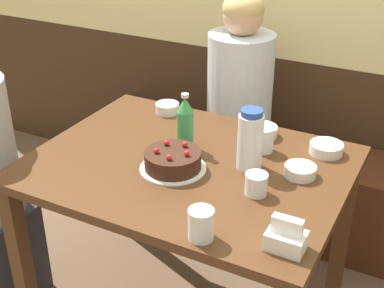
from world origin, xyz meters
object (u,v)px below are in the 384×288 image
(water_pitcher, at_px, (250,140))
(bowl_soup_white, at_px, (300,171))
(bowl_side_dish, at_px, (167,108))
(bowl_sauce_shallow, at_px, (262,131))
(glass_tumbler_short, at_px, (201,224))
(person_teal_shirt, at_px, (238,130))
(napkin_holder, at_px, (286,238))
(bowl_rice_small, at_px, (326,148))
(glass_water_tall, at_px, (256,184))
(bench_seat, at_px, (262,181))
(birthday_cake, at_px, (173,161))
(glass_shot_small, at_px, (264,139))
(soju_bottle, at_px, (185,122))

(water_pitcher, xyz_separation_m, bowl_soup_white, (0.18, 0.03, -0.09))
(bowl_side_dish, height_order, bowl_sauce_shallow, same)
(glass_tumbler_short, xyz_separation_m, person_teal_shirt, (-0.34, 1.07, -0.24))
(water_pitcher, relative_size, napkin_holder, 2.05)
(napkin_holder, relative_size, bowl_rice_small, 0.88)
(napkin_holder, height_order, glass_water_tall, napkin_holder)
(bench_seat, bearing_deg, glass_water_tall, -71.98)
(napkin_holder, height_order, bowl_rice_small, napkin_holder)
(water_pitcher, relative_size, glass_water_tall, 2.97)
(birthday_cake, relative_size, glass_shot_small, 2.48)
(napkin_holder, height_order, bowl_side_dish, napkin_holder)
(bowl_rice_small, xyz_separation_m, glass_shot_small, (-0.22, -0.09, 0.03))
(person_teal_shirt, bearing_deg, soju_bottle, 2.71)
(birthday_cake, xyz_separation_m, bowl_soup_white, (0.42, 0.17, -0.01))
(napkin_holder, xyz_separation_m, bowl_side_dish, (-0.76, 0.65, -0.02))
(bowl_side_dish, xyz_separation_m, glass_shot_small, (0.50, -0.14, 0.03))
(bowl_sauce_shallow, bearing_deg, bowl_rice_small, -4.97)
(bowl_sauce_shallow, distance_m, person_teal_shirt, 0.50)
(birthday_cake, relative_size, napkin_holder, 2.17)
(water_pitcher, distance_m, bowl_sauce_shallow, 0.27)
(person_teal_shirt, bearing_deg, bowl_rice_small, 52.96)
(birthday_cake, bearing_deg, bowl_side_dish, 122.39)
(soju_bottle, bearing_deg, glass_water_tall, -26.37)
(soju_bottle, relative_size, person_teal_shirt, 0.18)
(bench_seat, bearing_deg, person_teal_shirt, -124.94)
(soju_bottle, xyz_separation_m, glass_water_tall, (0.36, -0.18, -0.07))
(water_pitcher, distance_m, glass_water_tall, 0.19)
(bowl_soup_white, distance_m, glass_water_tall, 0.20)
(soju_bottle, bearing_deg, bowl_side_dish, 131.96)
(bowl_side_dish, height_order, person_teal_shirt, person_teal_shirt)
(birthday_cake, xyz_separation_m, glass_tumbler_short, (0.27, -0.31, 0.01))
(bowl_soup_white, height_order, person_teal_shirt, person_teal_shirt)
(napkin_holder, bearing_deg, birthday_cake, 154.39)
(glass_water_tall, bearing_deg, bowl_side_dish, 143.85)
(bowl_rice_small, distance_m, bowl_sauce_shallow, 0.27)
(bench_seat, relative_size, bowl_sauce_shallow, 15.41)
(bowl_sauce_shallow, bearing_deg, glass_shot_small, -66.27)
(water_pitcher, bearing_deg, soju_bottle, 174.13)
(birthday_cake, xyz_separation_m, napkin_holder, (0.50, -0.24, 0.00))
(soju_bottle, height_order, bowl_rice_small, soju_bottle)
(bowl_soup_white, xyz_separation_m, bowl_side_dish, (-0.68, 0.25, 0.00))
(birthday_cake, bearing_deg, bowl_rice_small, 39.21)
(soju_bottle, bearing_deg, water_pitcher, -5.87)
(bowl_soup_white, height_order, glass_tumbler_short, glass_tumbler_short)
(bench_seat, height_order, glass_shot_small, glass_shot_small)
(bowl_soup_white, xyz_separation_m, person_teal_shirt, (-0.48, 0.60, -0.21))
(soju_bottle, xyz_separation_m, glass_shot_small, (0.28, 0.11, -0.06))
(napkin_holder, relative_size, bowl_soup_white, 0.99)
(birthday_cake, bearing_deg, glass_shot_small, 49.75)
(bench_seat, height_order, birthday_cake, birthday_cake)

